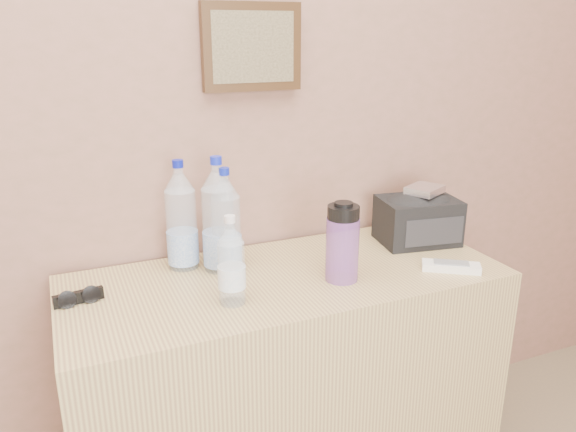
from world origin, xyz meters
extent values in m
plane|color=#996759|center=(0.00, 2.00, 1.35)|extent=(4.00, 0.00, 4.00)
cube|color=tan|center=(0.34, 1.72, 0.39)|extent=(1.25, 0.52, 0.78)
cylinder|color=white|center=(0.19, 1.82, 0.92)|extent=(0.08, 0.08, 0.27)
cylinder|color=#0F1EA1|center=(0.19, 1.82, 1.08)|extent=(0.03, 0.03, 0.02)
cylinder|color=silver|center=(0.08, 1.89, 0.92)|extent=(0.09, 0.09, 0.28)
cylinder|color=#0B1595|center=(0.08, 1.89, 1.09)|extent=(0.03, 0.03, 0.02)
cylinder|color=#A8C8D6|center=(0.18, 1.84, 0.93)|extent=(0.09, 0.09, 0.29)
cylinder|color=#1221B4|center=(0.18, 1.84, 1.11)|extent=(0.03, 0.03, 0.02)
cylinder|color=silver|center=(0.14, 1.62, 0.88)|extent=(0.07, 0.07, 0.20)
cylinder|color=silver|center=(0.14, 1.62, 1.01)|extent=(0.03, 0.03, 0.02)
cylinder|color=purple|center=(0.47, 1.63, 0.87)|extent=(0.09, 0.09, 0.18)
cylinder|color=black|center=(0.47, 1.63, 0.98)|extent=(0.09, 0.09, 0.05)
cube|color=silver|center=(0.79, 1.56, 0.79)|extent=(0.17, 0.14, 0.02)
cube|color=silver|center=(0.85, 1.79, 0.96)|extent=(0.14, 0.13, 0.02)
camera|label=1|loc=(-0.24, 0.37, 1.45)|focal=35.00mm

